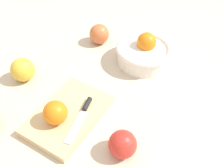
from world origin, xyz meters
TOP-DOWN VIEW (x-y plane):
  - ground_plane at (0.00, 0.00)m, footprint 2.40×2.40m
  - bowl at (-0.19, 0.12)m, footprint 0.19×0.19m
  - cutting_board at (0.13, 0.00)m, footprint 0.26×0.19m
  - orange_on_board at (0.17, -0.01)m, footprint 0.06×0.06m
  - knife at (0.12, 0.04)m, footprint 0.16×0.03m
  - apple_front_left at (-0.24, -0.07)m, footprint 0.08×0.08m
  - apple_front_right at (0.04, -0.21)m, footprint 0.08×0.08m
  - apple_back_right at (0.18, 0.18)m, footprint 0.07×0.07m

SIDE VIEW (x-z plane):
  - ground_plane at x=0.00m, z-range 0.00..0.00m
  - cutting_board at x=0.13m, z-range 0.00..0.02m
  - knife at x=0.12m, z-range 0.02..0.03m
  - apple_back_right at x=0.18m, z-range 0.00..0.07m
  - apple_front_left at x=-0.24m, z-range 0.00..0.08m
  - apple_front_right at x=0.04m, z-range 0.00..0.08m
  - bowl at x=-0.19m, z-range -0.01..0.09m
  - orange_on_board at x=0.17m, z-range 0.02..0.09m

